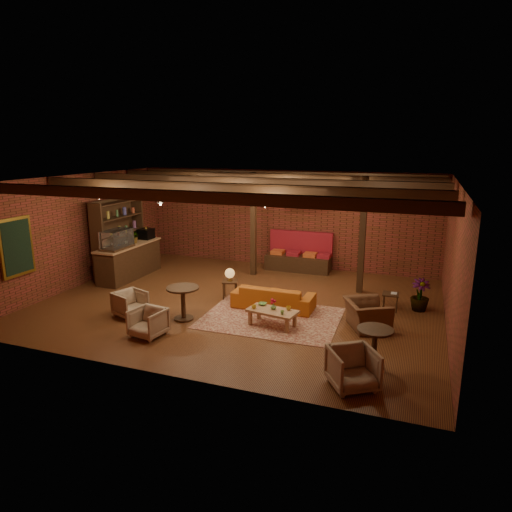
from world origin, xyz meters
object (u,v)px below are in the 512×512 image
(side_table_lamp, at_px, (230,276))
(round_table_right, at_px, (375,342))
(sofa, at_px, (273,297))
(plant_tall, at_px, (423,263))
(coffee_table, at_px, (272,311))
(armchair_far, at_px, (353,367))
(armchair_right, at_px, (367,310))
(round_table_left, at_px, (183,298))
(armchair_b, at_px, (148,321))
(armchair_a, at_px, (130,302))
(side_table_book, at_px, (391,295))

(side_table_lamp, relative_size, round_table_right, 1.06)
(sofa, bearing_deg, side_table_lamp, -13.98)
(round_table_right, distance_m, plant_tall, 3.60)
(side_table_lamp, bearing_deg, coffee_table, -40.65)
(sofa, relative_size, armchair_far, 2.65)
(sofa, xyz_separation_m, round_table_right, (2.72, -2.36, 0.22))
(plant_tall, bearing_deg, armchair_right, -124.24)
(sofa, distance_m, side_table_lamp, 1.42)
(side_table_lamp, height_order, round_table_right, side_table_lamp)
(round_table_left, relative_size, armchair_b, 1.17)
(armchair_a, xyz_separation_m, armchair_far, (5.53, -1.49, 0.04))
(armchair_far, height_order, plant_tall, plant_tall)
(sofa, xyz_separation_m, plant_tall, (3.46, 1.10, 0.91))
(coffee_table, bearing_deg, plant_tall, 35.11)
(coffee_table, bearing_deg, side_table_lamp, 139.35)
(armchair_right, relative_size, side_table_book, 2.15)
(side_table_lamp, xyz_separation_m, armchair_b, (-0.67, -2.90, -0.29))
(side_table_book, bearing_deg, side_table_lamp, -172.47)
(armchair_far, bearing_deg, round_table_left, 124.85)
(armchair_far, bearing_deg, armchair_right, 59.27)
(side_table_book, distance_m, round_table_right, 3.23)
(sofa, bearing_deg, side_table_book, -162.66)
(armchair_b, xyz_separation_m, side_table_book, (4.78, 3.44, 0.07))
(armchair_right, bearing_deg, side_table_book, -44.37)
(coffee_table, relative_size, armchair_far, 1.56)
(coffee_table, height_order, round_table_left, round_table_left)
(side_table_book, bearing_deg, armchair_right, -106.60)
(round_table_right, bearing_deg, armchair_right, 100.81)
(side_table_lamp, distance_m, round_table_right, 4.87)
(coffee_table, xyz_separation_m, armchair_right, (2.04, 0.60, 0.09))
(armchair_a, distance_m, side_table_book, 6.39)
(coffee_table, relative_size, round_table_left, 1.51)
(armchair_a, bearing_deg, plant_tall, -47.07)
(coffee_table, relative_size, plant_tall, 0.50)
(coffee_table, relative_size, armchair_right, 1.21)
(coffee_table, distance_m, side_table_book, 3.15)
(armchair_b, xyz_separation_m, armchair_right, (4.37, 2.06, 0.09))
(side_table_book, distance_m, armchair_far, 4.08)
(coffee_table, height_order, armchair_a, armchair_a)
(coffee_table, xyz_separation_m, armchair_a, (-3.40, -0.60, -0.01))
(armchair_b, distance_m, armchair_right, 4.83)
(armchair_far, bearing_deg, armchair_b, 139.29)
(side_table_lamp, height_order, armchair_a, side_table_lamp)
(side_table_lamp, xyz_separation_m, plant_tall, (4.80, 0.77, 0.58))
(armchair_right, bearing_deg, sofa, 50.25)
(armchair_right, distance_m, side_table_book, 1.44)
(sofa, bearing_deg, round_table_right, 139.00)
(armchair_b, bearing_deg, round_table_left, 86.46)
(armchair_far, bearing_deg, armchair_a, 132.14)
(coffee_table, distance_m, side_table_lamp, 2.21)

